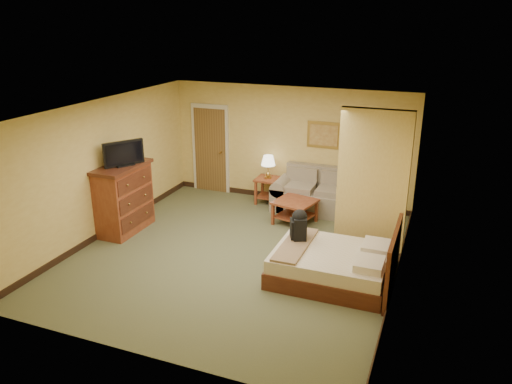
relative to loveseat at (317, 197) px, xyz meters
The scene contains 17 objects.
floor 2.71m from the loveseat, 106.71° to the right, with size 6.00×6.00×0.00m, color #575B3A.
ceiling 3.54m from the loveseat, 106.71° to the right, with size 6.00×6.00×0.00m, color white.
back_wall 1.33m from the loveseat, 151.32° to the left, with size 5.50×0.02×2.60m, color #DEBC5E.
left_wall 4.48m from the loveseat, 143.82° to the right, with size 0.02×6.00×2.60m, color #DEBC5E.
right_wall 3.40m from the loveseat, 52.51° to the right, with size 0.02×6.00×2.60m, color #DEBC5E.
partition 2.37m from the loveseat, 50.19° to the right, with size 1.20×0.15×2.60m, color #DEBC5E.
door 2.84m from the loveseat, behind, with size 0.94×0.16×2.10m.
baseboard 0.91m from the loveseat, 151.89° to the left, with size 5.50×0.02×0.12m, color black.
loveseat is the anchor object (origin of this frame).
side_table 1.16m from the loveseat, behind, with size 0.53×0.53×0.59m.
table_lamp 1.34m from the loveseat, behind, with size 0.32×0.32×0.52m.
coffee_table 0.86m from the loveseat, 105.93° to the right, with size 0.91×0.91×0.49m.
wall_picture 1.35m from the loveseat, 90.00° to the left, with size 0.74×0.04×0.57m.
dresser 4.05m from the loveseat, 143.61° to the right, with size 0.66×1.26×1.35m.
tv 4.15m from the loveseat, 142.75° to the right, with size 0.47×0.70×0.48m.
bed 3.02m from the loveseat, 69.63° to the right, with size 1.90×1.55×1.00m.
backpack 2.68m from the loveseat, 81.80° to the right, with size 0.32×0.37×0.55m.
Camera 1 is at (3.23, -7.35, 4.05)m, focal length 35.00 mm.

